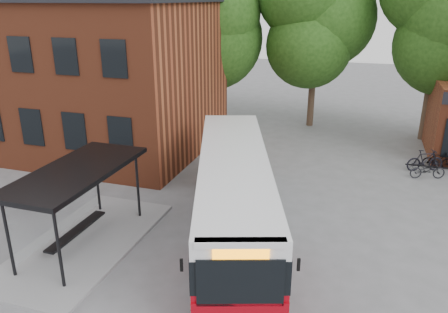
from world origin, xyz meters
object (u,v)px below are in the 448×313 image
(bicycle_3, at_px, (438,160))
(bicycle_0, at_px, (428,170))
(bicycle_1, at_px, (425,160))
(city_bus, at_px, (234,195))
(bus_shelter, at_px, (81,208))

(bicycle_3, bearing_deg, bicycle_0, 152.50)
(bicycle_1, distance_m, bicycle_3, 0.88)
(city_bus, bearing_deg, bicycle_1, 31.44)
(bicycle_1, bearing_deg, bicycle_0, 159.52)
(bicycle_0, relative_size, bicycle_3, 1.10)
(bus_shelter, xyz_separation_m, bicycle_3, (12.76, 11.80, -1.00))
(bus_shelter, bearing_deg, bicycle_3, 42.77)
(bus_shelter, height_order, bicycle_3, bus_shelter)
(bus_shelter, distance_m, city_bus, 5.34)
(bicycle_1, bearing_deg, bicycle_3, -72.84)
(bus_shelter, distance_m, bicycle_3, 17.41)
(bicycle_0, xyz_separation_m, bicycle_1, (-0.03, 1.01, 0.12))
(bus_shelter, height_order, bicycle_0, bus_shelter)
(city_bus, xyz_separation_m, bicycle_0, (7.41, 7.70, -1.04))
(city_bus, distance_m, bicycle_1, 11.46)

